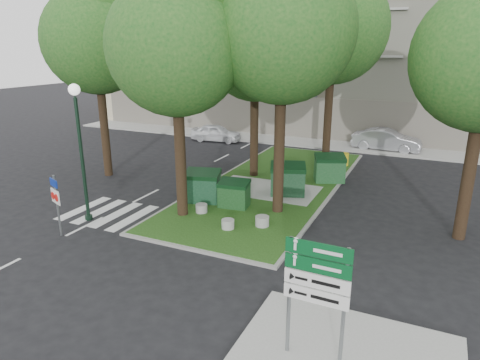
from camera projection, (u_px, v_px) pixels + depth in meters
The scene contains 24 objects.
ground at pixel (182, 247), 15.23m from camera, with size 120.00×120.00×0.00m, color black.
median_island at pixel (273, 185), 21.95m from camera, with size 6.00×16.00×0.12m, color #1C3F12.
median_kerb at pixel (273, 185), 21.96m from camera, with size 6.30×16.30×0.10m, color gray.
building_sidewalk at pixel (317, 143), 31.26m from camera, with size 42.00×3.00×0.12m, color #999993.
zebra_crossing at pixel (125, 216), 18.02m from camera, with size 5.00×3.00×0.01m, color silver.
apartment_building at pixel (345, 32), 35.40m from camera, with size 41.00×12.00×16.00m, color tan.
tree_median_near_left at pixel (178, 33), 15.82m from camera, with size 5.20×5.20×10.53m.
tree_median_near_right at pixel (286, 15), 15.97m from camera, with size 5.60×5.60×11.46m.
tree_median_mid at pixel (257, 44), 21.37m from camera, with size 4.80×4.80×9.99m.
tree_median_far at pixel (336, 17), 22.30m from camera, with size 5.80×5.80×11.93m.
tree_street_left at pixel (97, 30), 21.54m from camera, with size 5.40×5.40×11.00m.
dumpster_a at pixel (203, 186), 19.29m from camera, with size 1.79×1.46×1.44m.
dumpster_b at pixel (234, 194), 18.63m from camera, with size 1.41×1.07×1.21m.
dumpster_c at pixel (288, 179), 20.16m from camera, with size 1.92×1.62×1.52m.
dumpster_d at pixel (330, 168), 22.15m from camera, with size 1.83×1.58×1.43m.
bollard_left at pixel (202, 208), 18.09m from camera, with size 0.50×0.50×0.35m, color gray.
bollard_right at pixel (262, 221), 16.72m from camera, with size 0.54×0.54×0.39m, color gray.
bollard_mid at pixel (228, 224), 16.49m from camera, with size 0.50×0.50×0.35m, color #9B9B96.
litter_bin at pixel (345, 159), 25.20m from camera, with size 0.43×0.43×0.75m, color gold.
street_lamp at pixel (80, 137), 16.66m from camera, with size 0.44×0.44×5.51m.
traffic_sign_pole at pixel (56, 198), 15.72m from camera, with size 0.68×0.31×2.39m.
directional_sign at pixel (317, 284), 9.09m from camera, with size 1.44×0.12×2.87m.
car_white at pixel (216, 133), 32.10m from camera, with size 1.52×3.78×1.29m, color white.
car_silver at pixel (386, 140), 29.14m from camera, with size 1.58×4.53×1.49m, color #9A9CA2.
Camera 1 is at (7.65, -11.69, 6.85)m, focal length 32.00 mm.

